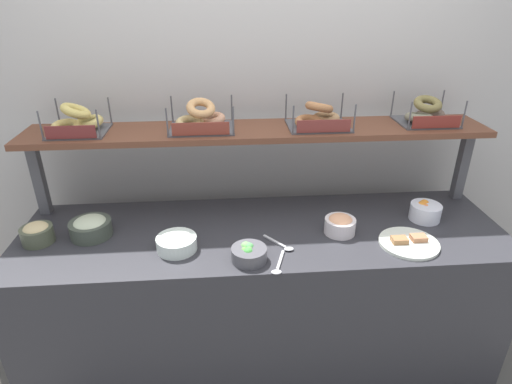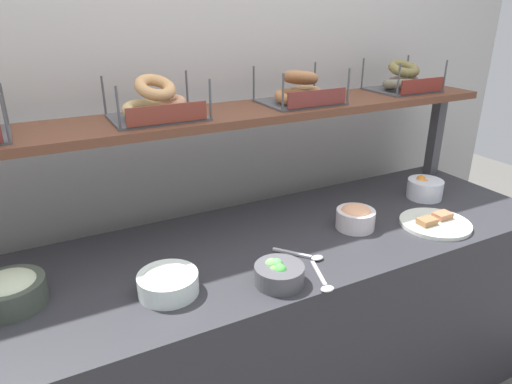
{
  "view_description": "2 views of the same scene",
  "coord_description": "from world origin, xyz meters",
  "px_view_note": "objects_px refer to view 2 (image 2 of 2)",
  "views": [
    {
      "loc": [
        -0.18,
        -1.76,
        1.93
      ],
      "look_at": [
        -0.03,
        0.02,
        1.05
      ],
      "focal_mm": 29.8,
      "sensor_mm": 36.0,
      "label": 1
    },
    {
      "loc": [
        -0.71,
        -1.28,
        1.65
      ],
      "look_at": [
        -0.02,
        0.02,
        1.05
      ],
      "focal_mm": 32.21,
      "sensor_mm": 36.0,
      "label": 2
    }
  ],
  "objects_px": {
    "serving_spoon_by_edge": "(306,256)",
    "bowl_cream_cheese": "(168,281)",
    "serving_spoon_near_plate": "(323,282)",
    "bagel_basket_everything": "(300,92)",
    "bagel_basket_sesame": "(156,104)",
    "bagel_basket_poppy": "(403,80)",
    "bowl_lox_spread": "(356,217)",
    "bowl_tuna_salad": "(10,290)",
    "serving_plate_white": "(435,223)",
    "bowl_veggie_mix": "(279,273)",
    "bowl_fruit_salad": "(424,188)"
  },
  "relations": [
    {
      "from": "bowl_cream_cheese",
      "to": "serving_spoon_near_plate",
      "type": "distance_m",
      "value": 0.47
    },
    {
      "from": "bowl_tuna_salad",
      "to": "bagel_basket_everything",
      "type": "relative_size",
      "value": 0.63
    },
    {
      "from": "serving_plate_white",
      "to": "serving_spoon_near_plate",
      "type": "xyz_separation_m",
      "value": [
        -0.62,
        -0.13,
        -0.0
      ]
    },
    {
      "from": "bowl_lox_spread",
      "to": "bowl_tuna_salad",
      "type": "distance_m",
      "value": 1.18
    },
    {
      "from": "bowl_fruit_salad",
      "to": "bagel_basket_poppy",
      "type": "relative_size",
      "value": 0.54
    },
    {
      "from": "bowl_lox_spread",
      "to": "bagel_basket_poppy",
      "type": "distance_m",
      "value": 0.74
    },
    {
      "from": "bagel_basket_sesame",
      "to": "bagel_basket_poppy",
      "type": "bearing_deg",
      "value": 0.82
    },
    {
      "from": "bowl_tuna_salad",
      "to": "bagel_basket_poppy",
      "type": "distance_m",
      "value": 1.75
    },
    {
      "from": "bowl_lox_spread",
      "to": "bowl_tuna_salad",
      "type": "bearing_deg",
      "value": 176.6
    },
    {
      "from": "bowl_fruit_salad",
      "to": "bagel_basket_everything",
      "type": "xyz_separation_m",
      "value": [
        -0.53,
        0.22,
        0.43
      ]
    },
    {
      "from": "bowl_cream_cheese",
      "to": "bagel_basket_everything",
      "type": "relative_size",
      "value": 0.59
    },
    {
      "from": "serving_spoon_by_edge",
      "to": "bowl_veggie_mix",
      "type": "bearing_deg",
      "value": -150.96
    },
    {
      "from": "bowl_lox_spread",
      "to": "bagel_basket_poppy",
      "type": "height_order",
      "value": "bagel_basket_poppy"
    },
    {
      "from": "bowl_lox_spread",
      "to": "serving_spoon_by_edge",
      "type": "distance_m",
      "value": 0.31
    },
    {
      "from": "bowl_tuna_salad",
      "to": "bagel_basket_poppy",
      "type": "height_order",
      "value": "bagel_basket_poppy"
    },
    {
      "from": "bowl_veggie_mix",
      "to": "serving_spoon_by_edge",
      "type": "bearing_deg",
      "value": 29.04
    },
    {
      "from": "bowl_cream_cheese",
      "to": "serving_spoon_by_edge",
      "type": "relative_size",
      "value": 1.25
    },
    {
      "from": "serving_spoon_near_plate",
      "to": "serving_spoon_by_edge",
      "type": "xyz_separation_m",
      "value": [
        0.04,
        0.16,
        0.0
      ]
    },
    {
      "from": "bowl_tuna_salad",
      "to": "bagel_basket_sesame",
      "type": "height_order",
      "value": "bagel_basket_sesame"
    },
    {
      "from": "bowl_veggie_mix",
      "to": "serving_spoon_by_edge",
      "type": "relative_size",
      "value": 1.07
    },
    {
      "from": "serving_spoon_near_plate",
      "to": "serving_plate_white",
      "type": "bearing_deg",
      "value": 11.79
    },
    {
      "from": "bowl_lox_spread",
      "to": "bagel_basket_sesame",
      "type": "distance_m",
      "value": 0.84
    },
    {
      "from": "serving_spoon_near_plate",
      "to": "bagel_basket_poppy",
      "type": "xyz_separation_m",
      "value": [
        0.83,
        0.6,
        0.47
      ]
    },
    {
      "from": "serving_spoon_by_edge",
      "to": "bowl_cream_cheese",
      "type": "bearing_deg",
      "value": 177.83
    },
    {
      "from": "bowl_tuna_salad",
      "to": "bowl_cream_cheese",
      "type": "xyz_separation_m",
      "value": [
        0.41,
        -0.15,
        -0.01
      ]
    },
    {
      "from": "bowl_lox_spread",
      "to": "serving_spoon_by_edge",
      "type": "relative_size",
      "value": 1.03
    },
    {
      "from": "bowl_lox_spread",
      "to": "serving_spoon_near_plate",
      "type": "xyz_separation_m",
      "value": [
        -0.33,
        -0.26,
        -0.04
      ]
    },
    {
      "from": "bagel_basket_everything",
      "to": "bagel_basket_poppy",
      "type": "bearing_deg",
      "value": 2.16
    },
    {
      "from": "bagel_basket_everything",
      "to": "bowl_tuna_salad",
      "type": "bearing_deg",
      "value": -167.46
    },
    {
      "from": "serving_spoon_near_plate",
      "to": "bagel_basket_everything",
      "type": "height_order",
      "value": "bagel_basket_everything"
    },
    {
      "from": "bowl_cream_cheese",
      "to": "bagel_basket_everything",
      "type": "distance_m",
      "value": 0.92
    },
    {
      "from": "bowl_veggie_mix",
      "to": "serving_spoon_near_plate",
      "type": "bearing_deg",
      "value": -29.87
    },
    {
      "from": "bowl_lox_spread",
      "to": "bowl_veggie_mix",
      "type": "relative_size",
      "value": 0.96
    },
    {
      "from": "bowl_lox_spread",
      "to": "bagel_basket_sesame",
      "type": "bearing_deg",
      "value": 153.44
    },
    {
      "from": "bowl_tuna_salad",
      "to": "bowl_cream_cheese",
      "type": "relative_size",
      "value": 1.07
    },
    {
      "from": "bowl_cream_cheese",
      "to": "bowl_fruit_salad",
      "type": "bearing_deg",
      "value": 8.25
    },
    {
      "from": "bowl_veggie_mix",
      "to": "bowl_fruit_salad",
      "type": "bearing_deg",
      "value": 17.33
    },
    {
      "from": "bagel_basket_sesame",
      "to": "bagel_basket_poppy",
      "type": "height_order",
      "value": "bagel_basket_sesame"
    },
    {
      "from": "bowl_tuna_salad",
      "to": "serving_plate_white",
      "type": "xyz_separation_m",
      "value": [
        1.47,
        -0.2,
        -0.04
      ]
    },
    {
      "from": "serving_spoon_by_edge",
      "to": "bagel_basket_poppy",
      "type": "distance_m",
      "value": 1.02
    },
    {
      "from": "bowl_cream_cheese",
      "to": "serving_plate_white",
      "type": "distance_m",
      "value": 1.06
    },
    {
      "from": "serving_spoon_near_plate",
      "to": "bagel_basket_everything",
      "type": "relative_size",
      "value": 0.56
    },
    {
      "from": "bagel_basket_sesame",
      "to": "bowl_cream_cheese",
      "type": "bearing_deg",
      "value": -106.53
    },
    {
      "from": "bowl_tuna_salad",
      "to": "bowl_veggie_mix",
      "type": "distance_m",
      "value": 0.77
    },
    {
      "from": "bowl_tuna_salad",
      "to": "bowl_veggie_mix",
      "type": "height_order",
      "value": "bowl_tuna_salad"
    },
    {
      "from": "serving_plate_white",
      "to": "bagel_basket_sesame",
      "type": "height_order",
      "value": "bagel_basket_sesame"
    },
    {
      "from": "bagel_basket_everything",
      "to": "bagel_basket_poppy",
      "type": "distance_m",
      "value": 0.56
    },
    {
      "from": "bagel_basket_sesame",
      "to": "serving_spoon_near_plate",
      "type": "bearing_deg",
      "value": -61.38
    },
    {
      "from": "bagel_basket_sesame",
      "to": "serving_plate_white",
      "type": "bearing_deg",
      "value": -25.66
    },
    {
      "from": "bagel_basket_sesame",
      "to": "bagel_basket_everything",
      "type": "distance_m",
      "value": 0.58
    }
  ]
}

